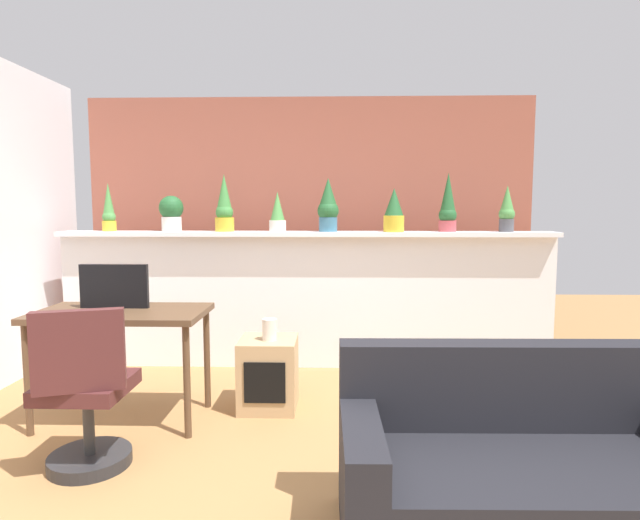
# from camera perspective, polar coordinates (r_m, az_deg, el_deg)

# --- Properties ---
(ground_plane) EXTENTS (12.00, 12.00, 0.00)m
(ground_plane) POSITION_cam_1_polar(r_m,az_deg,el_deg) (2.96, -3.83, -22.99)
(ground_plane) COLOR #9E7042
(divider_wall) EXTENTS (4.36, 0.16, 1.18)m
(divider_wall) POSITION_cam_1_polar(r_m,az_deg,el_deg) (4.66, -1.52, -4.56)
(divider_wall) COLOR white
(divider_wall) RESTS_ON ground
(plant_shelf) EXTENTS (4.36, 0.29, 0.04)m
(plant_shelf) POSITION_cam_1_polar(r_m,az_deg,el_deg) (4.55, -1.57, 2.91)
(plant_shelf) COLOR white
(plant_shelf) RESTS_ON divider_wall
(brick_wall_behind) EXTENTS (4.36, 0.10, 2.50)m
(brick_wall_behind) POSITION_cam_1_polar(r_m,az_deg,el_deg) (5.19, -1.17, 3.83)
(brick_wall_behind) COLOR #9E5442
(brick_wall_behind) RESTS_ON ground
(potted_plant_0) EXTENTS (0.12, 0.12, 0.43)m
(potted_plant_0) POSITION_cam_1_polar(r_m,az_deg,el_deg) (4.98, -22.26, 5.08)
(potted_plant_0) COLOR gold
(potted_plant_0) RESTS_ON plant_shelf
(potted_plant_1) EXTENTS (0.21, 0.21, 0.32)m
(potted_plant_1) POSITION_cam_1_polar(r_m,az_deg,el_deg) (4.80, -16.07, 5.07)
(potted_plant_1) COLOR silver
(potted_plant_1) RESTS_ON plant_shelf
(potted_plant_2) EXTENTS (0.17, 0.17, 0.50)m
(potted_plant_2) POSITION_cam_1_polar(r_m,az_deg,el_deg) (4.63, -10.50, 5.77)
(potted_plant_2) COLOR gold
(potted_plant_2) RESTS_ON plant_shelf
(potted_plant_3) EXTENTS (0.15, 0.15, 0.35)m
(potted_plant_3) POSITION_cam_1_polar(r_m,az_deg,el_deg) (4.56, -4.71, 5.17)
(potted_plant_3) COLOR silver
(potted_plant_3) RESTS_ON plant_shelf
(potted_plant_4) EXTENTS (0.19, 0.19, 0.47)m
(potted_plant_4) POSITION_cam_1_polar(r_m,az_deg,el_deg) (4.53, 0.90, 5.94)
(potted_plant_4) COLOR #386B84
(potted_plant_4) RESTS_ON plant_shelf
(potted_plant_5) EXTENTS (0.18, 0.18, 0.38)m
(potted_plant_5) POSITION_cam_1_polar(r_m,az_deg,el_deg) (4.53, 8.15, 5.38)
(potted_plant_5) COLOR gold
(potted_plant_5) RESTS_ON plant_shelf
(potted_plant_6) EXTENTS (0.15, 0.15, 0.51)m
(potted_plant_6) POSITION_cam_1_polar(r_m,az_deg,el_deg) (4.67, 13.92, 5.81)
(potted_plant_6) COLOR #B7474C
(potted_plant_6) RESTS_ON plant_shelf
(potted_plant_7) EXTENTS (0.14, 0.14, 0.40)m
(potted_plant_7) POSITION_cam_1_polar(r_m,az_deg,el_deg) (4.78, 19.91, 5.17)
(potted_plant_7) COLOR #4C4C51
(potted_plant_7) RESTS_ON plant_shelf
(desk) EXTENTS (1.10, 0.60, 0.75)m
(desk) POSITION_cam_1_polar(r_m,az_deg,el_deg) (3.68, -21.03, -6.49)
(desk) COLOR brown
(desk) RESTS_ON ground
(tv_monitor) EXTENTS (0.46, 0.04, 0.30)m
(tv_monitor) POSITION_cam_1_polar(r_m,az_deg,el_deg) (3.74, -21.74, -2.70)
(tv_monitor) COLOR black
(tv_monitor) RESTS_ON desk
(office_chair) EXTENTS (0.50, 0.50, 0.91)m
(office_chair) POSITION_cam_1_polar(r_m,az_deg,el_deg) (3.13, -24.41, -13.99)
(office_chair) COLOR #262628
(office_chair) RESTS_ON ground
(side_cube_shelf) EXTENTS (0.40, 0.41, 0.50)m
(side_cube_shelf) POSITION_cam_1_polar(r_m,az_deg,el_deg) (3.78, -5.71, -12.35)
(side_cube_shelf) COLOR tan
(side_cube_shelf) RESTS_ON ground
(vase_on_shelf) EXTENTS (0.10, 0.10, 0.15)m
(vase_on_shelf) POSITION_cam_1_polar(r_m,az_deg,el_deg) (3.66, -5.58, -7.64)
(vase_on_shelf) COLOR silver
(vase_on_shelf) RESTS_ON side_cube_shelf
(couch) EXTENTS (1.57, 0.79, 0.80)m
(couch) POSITION_cam_1_polar(r_m,az_deg,el_deg) (2.53, 21.68, -21.41)
(couch) COLOR black
(couch) RESTS_ON ground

